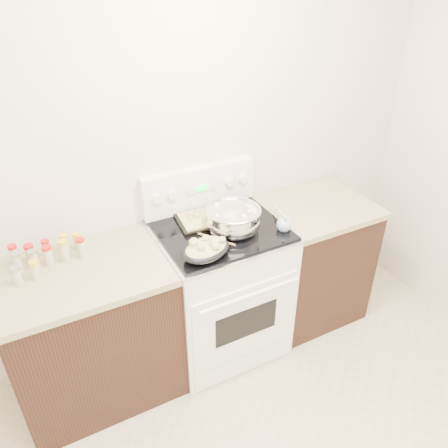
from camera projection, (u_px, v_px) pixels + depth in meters
room_shell at (361, 276)px, 1.03m from camera, size 4.10×3.60×2.75m
counter_left at (95, 331)px, 2.57m from camera, size 0.93×0.67×0.92m
counter_right at (309, 259)px, 3.18m from camera, size 0.73×0.67×0.92m
kitchen_range at (220, 286)px, 2.88m from camera, size 0.78×0.73×1.22m
mixing_bowl at (233, 220)px, 2.57m from camera, size 0.33×0.33×0.19m
roasting_pan at (206, 249)px, 2.37m from camera, size 0.34×0.28×0.12m
baking_sheet at (207, 218)px, 2.70m from camera, size 0.39×0.29×0.06m
wooden_spoon at (213, 245)px, 2.46m from camera, size 0.16×0.24×0.04m
blue_ladle at (284, 224)px, 2.61m from camera, size 0.13×0.29×0.11m
spice_jars at (45, 255)px, 2.34m from camera, size 0.39×0.23×0.13m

